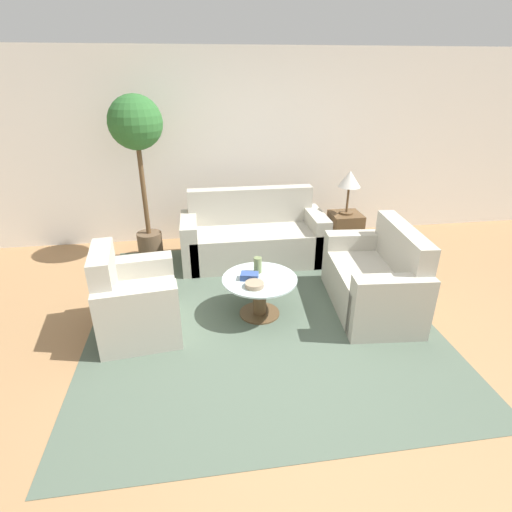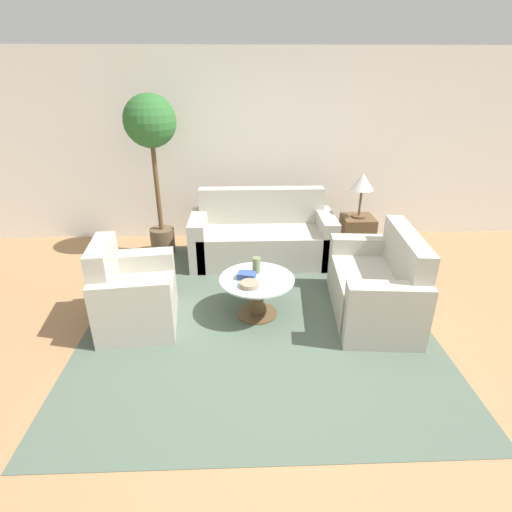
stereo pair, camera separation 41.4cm
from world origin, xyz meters
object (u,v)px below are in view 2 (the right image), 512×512
object	(u,v)px
coffee_table	(257,291)
potted_plant	(152,138)
table_lamp	(362,184)
armchair	(131,297)
book_stack	(247,276)
loveseat	(379,288)
sofa_main	(262,238)
vase	(256,265)
bowl	(250,285)

from	to	relation	value
coffee_table	potted_plant	distance (m)	2.39
table_lamp	potted_plant	world-z (taller)	potted_plant
armchair	book_stack	distance (m)	1.14
armchair	coffee_table	xyz separation A→B (m)	(1.23, 0.11, -0.03)
loveseat	coffee_table	xyz separation A→B (m)	(-1.24, 0.03, -0.03)
sofa_main	table_lamp	distance (m)	1.44
loveseat	vase	size ratio (longest dim) A/B	8.19
armchair	potted_plant	bearing A→B (deg)	-6.23
table_lamp	bowl	world-z (taller)	table_lamp
table_lamp	book_stack	world-z (taller)	table_lamp
armchair	table_lamp	world-z (taller)	table_lamp
table_lamp	potted_plant	bearing A→B (deg)	173.69
table_lamp	book_stack	xyz separation A→B (m)	(-1.47, -1.31, -0.57)
sofa_main	table_lamp	bearing A→B (deg)	-1.48
bowl	armchair	bearing A→B (deg)	177.45
potted_plant	book_stack	xyz separation A→B (m)	(1.13, -1.60, -1.09)
sofa_main	table_lamp	world-z (taller)	table_lamp
loveseat	potted_plant	xyz separation A→B (m)	(-2.48, 1.63, 1.24)
coffee_table	vase	bearing A→B (deg)	89.81
coffee_table	vase	distance (m)	0.27
loveseat	book_stack	size ratio (longest dim) A/B	6.88
vase	bowl	world-z (taller)	vase
book_stack	bowl	bearing A→B (deg)	-66.18
potted_plant	bowl	size ratio (longest dim) A/B	11.33
potted_plant	book_stack	bearing A→B (deg)	-54.77
sofa_main	coffee_table	size ratio (longest dim) A/B	2.43
bowl	book_stack	bearing A→B (deg)	99.45
vase	bowl	distance (m)	0.31
potted_plant	vase	size ratio (longest dim) A/B	12.54
coffee_table	potted_plant	world-z (taller)	potted_plant
vase	table_lamp	bearing A→B (deg)	40.90
potted_plant	bowl	xyz separation A→B (m)	(1.16, -1.77, -1.10)
loveseat	potted_plant	distance (m)	3.21
table_lamp	book_stack	size ratio (longest dim) A/B	2.89
table_lamp	vase	bearing A→B (deg)	-139.10
coffee_table	book_stack	xyz separation A→B (m)	(-0.10, -0.00, 0.18)
loveseat	bowl	size ratio (longest dim) A/B	7.39
armchair	table_lamp	distance (m)	3.04
sofa_main	bowl	size ratio (longest dim) A/B	10.06
coffee_table	vase	size ratio (longest dim) A/B	4.58
potted_plant	table_lamp	bearing A→B (deg)	-6.31
vase	book_stack	size ratio (longest dim) A/B	0.84
vase	bowl	xyz separation A→B (m)	(-0.08, -0.30, -0.06)
loveseat	sofa_main	bearing A→B (deg)	-135.94
loveseat	table_lamp	distance (m)	1.53
potted_plant	vase	xyz separation A→B (m)	(1.24, -1.47, -1.04)
armchair	vase	bearing A→B (deg)	-85.09
loveseat	potted_plant	size ratio (longest dim) A/B	0.65
table_lamp	bowl	distance (m)	2.14
loveseat	book_stack	bearing A→B (deg)	-86.24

